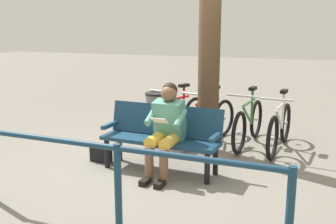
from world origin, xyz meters
TOP-DOWN VIEW (x-y plane):
  - ground_plane at (0.00, 0.00)m, footprint 40.00×40.00m
  - bench at (-0.17, -0.07)m, footprint 1.62×0.55m
  - person_reading at (-0.30, 0.10)m, footprint 0.50×0.78m
  - handbag at (0.76, -0.03)m, footprint 0.31×0.17m
  - tree_trunk at (-0.52, -1.08)m, footprint 0.32×0.32m
  - litter_bin at (0.35, -1.10)m, footprint 0.37×0.37m
  - bicycle_blue at (-1.56, -1.50)m, footprint 0.48×1.68m
  - bicycle_silver at (-1.05, -1.61)m, footprint 0.48×1.68m
  - bicycle_black at (-0.41, -1.48)m, footprint 0.62×1.63m
  - bicycle_purple at (0.15, -1.53)m, footprint 0.66×1.61m
  - railing_fence at (-0.40, 1.60)m, footprint 3.16×0.14m

SIDE VIEW (x-z plane):
  - ground_plane at x=0.00m, z-range 0.00..0.00m
  - handbag at x=0.76m, z-range 0.00..0.24m
  - bicycle_blue at x=-1.56m, z-range -0.11..0.83m
  - bicycle_silver at x=-1.05m, z-range -0.11..0.83m
  - bicycle_black at x=-0.41m, z-range -0.11..0.83m
  - bicycle_purple at x=0.15m, z-range -0.11..0.83m
  - litter_bin at x=0.35m, z-range 0.00..0.86m
  - bench at x=-0.17m, z-range 0.07..0.94m
  - railing_fence at x=-0.40m, z-range 0.17..1.02m
  - person_reading at x=-0.30m, z-range 0.06..1.27m
  - tree_trunk at x=-0.52m, z-range 0.00..3.26m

